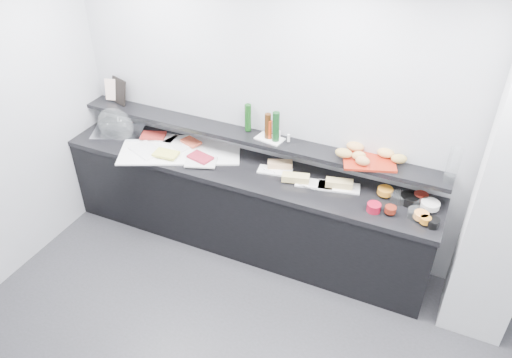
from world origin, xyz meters
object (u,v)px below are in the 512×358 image
at_px(sandwich_plate_mid, 314,184).
at_px(bread_tray, 369,161).
at_px(condiment_tray, 270,139).
at_px(framed_print, 119,91).
at_px(carafe, 453,165).
at_px(cloche_base, 118,133).

distance_m(sandwich_plate_mid, bread_tray, 0.51).
bearing_deg(condiment_tray, sandwich_plate_mid, -8.81).
bearing_deg(framed_print, bread_tray, 18.67).
bearing_deg(carafe, cloche_base, -177.32).
bearing_deg(condiment_tray, bread_tray, 9.57).
bearing_deg(framed_print, sandwich_plate_mid, 14.16).
bearing_deg(condiment_tray, framed_print, -172.00).
relative_size(framed_print, bread_tray, 0.60).
bearing_deg(sandwich_plate_mid, cloche_base, 168.26).
distance_m(cloche_base, sandwich_plate_mid, 2.12).
height_order(cloche_base, sandwich_plate_mid, cloche_base).
distance_m(framed_print, condiment_tray, 1.71).
relative_size(cloche_base, carafe, 1.66).
height_order(bread_tray, carafe, carafe).
xyz_separation_m(cloche_base, carafe, (3.19, 0.15, 0.38)).
relative_size(bread_tray, carafe, 1.44).
bearing_deg(carafe, sandwich_plate_mid, -171.54).
relative_size(cloche_base, sandwich_plate_mid, 1.53).
height_order(sandwich_plate_mid, framed_print, framed_print).
distance_m(condiment_tray, bread_tray, 0.92).
height_order(cloche_base, bread_tray, bread_tray).
distance_m(sandwich_plate_mid, carafe, 1.15).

